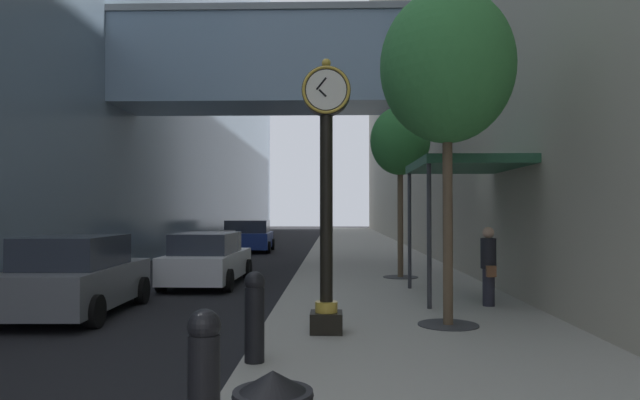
% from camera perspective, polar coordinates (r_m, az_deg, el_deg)
% --- Properties ---
extents(ground_plane, '(110.00, 110.00, 0.00)m').
position_cam_1_polar(ground_plane, '(29.11, -1.09, -5.52)').
color(ground_plane, black).
rests_on(ground_plane, ground).
extents(sidewalk_right, '(5.65, 80.00, 0.14)m').
position_cam_1_polar(sidewalk_right, '(32.10, 4.22, -4.98)').
color(sidewalk_right, '#9E998E').
rests_on(sidewalk_right, ground).
extents(street_clock, '(0.84, 0.55, 4.72)m').
position_cam_1_polar(street_clock, '(9.77, 0.64, 1.89)').
color(street_clock, black).
rests_on(street_clock, sidewalk_right).
extents(bollard_nearest, '(0.29, 0.29, 1.25)m').
position_cam_1_polar(bollard_nearest, '(5.13, -11.56, -17.21)').
color(bollard_nearest, black).
rests_on(bollard_nearest, sidewalk_right).
extents(bollard_second, '(0.29, 0.29, 1.25)m').
position_cam_1_polar(bollard_second, '(8.03, -6.58, -11.33)').
color(bollard_second, black).
rests_on(bollard_second, sidewalk_right).
extents(street_tree_near, '(2.46, 2.46, 6.15)m').
position_cam_1_polar(street_tree_near, '(10.97, 12.61, 12.79)').
color(street_tree_near, '#333335').
rests_on(street_tree_near, sidewalk_right).
extents(street_tree_mid_near, '(1.89, 1.89, 5.39)m').
position_cam_1_polar(street_tree_mid_near, '(18.22, 8.04, 5.74)').
color(street_tree_mid_near, '#333335').
rests_on(street_tree_mid_near, sidewalk_right).
extents(pedestrian_walking, '(0.34, 0.45, 1.74)m').
position_cam_1_polar(pedestrian_walking, '(13.08, 16.54, -6.17)').
color(pedestrian_walking, '#23232D').
rests_on(pedestrian_walking, sidewalk_right).
extents(storefront_awning, '(2.40, 3.60, 3.30)m').
position_cam_1_polar(storefront_awning, '(14.20, 14.12, 3.20)').
color(storefront_awning, '#235138').
rests_on(storefront_awning, sidewalk_right).
extents(car_silver_near, '(2.07, 4.57, 1.62)m').
position_cam_1_polar(car_silver_near, '(38.49, -8.02, -3.26)').
color(car_silver_near, '#B7BABF').
rests_on(car_silver_near, ground).
extents(car_blue_mid, '(2.20, 4.34, 1.73)m').
position_cam_1_polar(car_blue_mid, '(31.47, -6.67, -3.66)').
color(car_blue_mid, navy).
rests_on(car_blue_mid, ground).
extents(car_grey_far, '(2.20, 4.28, 1.70)m').
position_cam_1_polar(car_grey_far, '(13.31, -23.24, -7.07)').
color(car_grey_far, slate).
rests_on(car_grey_far, ground).
extents(car_white_trailing, '(2.13, 4.61, 1.57)m').
position_cam_1_polar(car_white_trailing, '(17.53, -11.19, -5.85)').
color(car_white_trailing, silver).
rests_on(car_white_trailing, ground).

